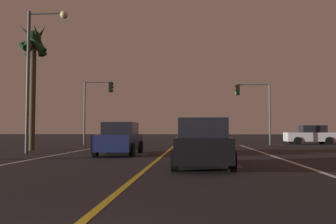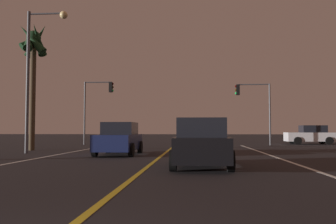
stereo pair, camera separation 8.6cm
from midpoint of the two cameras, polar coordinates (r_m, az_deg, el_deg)
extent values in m
cube|color=silver|center=(13.78, 20.92, -8.12)|extent=(0.16, 33.79, 0.01)
cube|color=silver|center=(15.03, -24.32, -7.60)|extent=(0.16, 33.79, 0.01)
cube|color=gold|center=(13.32, -2.75, -8.49)|extent=(0.16, 33.79, 0.01)
cylinder|color=black|center=(13.95, 1.69, -6.85)|extent=(0.22, 0.68, 0.68)
cylinder|color=black|center=(13.98, 9.13, -6.81)|extent=(0.22, 0.68, 0.68)
cylinder|color=black|center=(11.26, 1.05, -7.81)|extent=(0.22, 0.68, 0.68)
cylinder|color=black|center=(11.30, 10.28, -7.75)|extent=(0.22, 0.68, 0.68)
cube|color=black|center=(12.57, 5.52, -5.82)|extent=(1.80, 4.30, 0.80)
cube|color=black|center=(12.30, 5.53, -2.53)|extent=(1.60, 2.10, 0.64)
cube|color=red|center=(10.47, 2.45, -5.88)|extent=(0.24, 0.08, 0.16)
cube|color=red|center=(10.50, 9.05, -5.84)|extent=(0.24, 0.08, 0.16)
cylinder|color=black|center=(33.37, 20.21, -4.35)|extent=(0.68, 0.22, 0.68)
cylinder|color=black|center=(35.10, 19.41, -4.28)|extent=(0.68, 0.22, 0.68)
cylinder|color=black|center=(34.20, 24.58, -4.23)|extent=(0.68, 0.22, 0.68)
cylinder|color=black|center=(35.90, 23.58, -4.17)|extent=(0.68, 0.22, 0.68)
cube|color=silver|center=(34.61, 21.95, -3.73)|extent=(4.30, 1.80, 0.80)
cube|color=black|center=(34.68, 22.32, -2.53)|extent=(2.10, 1.60, 0.64)
cube|color=red|center=(35.86, 24.86, -3.47)|extent=(0.08, 0.24, 0.16)
cylinder|color=black|center=(17.24, -5.77, -6.07)|extent=(0.22, 0.68, 0.68)
cylinder|color=black|center=(17.64, -11.57, -5.96)|extent=(0.22, 0.68, 0.68)
cylinder|color=black|center=(19.90, -4.40, -5.65)|extent=(0.22, 0.68, 0.68)
cylinder|color=black|center=(20.25, -9.46, -5.57)|extent=(0.22, 0.68, 0.68)
cube|color=navy|center=(18.72, -7.76, -4.83)|extent=(1.80, 4.30, 0.80)
cube|color=black|center=(18.95, -7.58, -2.63)|extent=(1.60, 2.10, 0.64)
cube|color=red|center=(20.67, -4.90, -4.38)|extent=(0.24, 0.08, 0.16)
cube|color=red|center=(20.89, -8.16, -4.34)|extent=(0.24, 0.08, 0.16)
cylinder|color=#4C4C51|center=(31.24, 16.14, -0.36)|extent=(0.14, 0.14, 5.22)
cylinder|color=#4C4C51|center=(31.21, 13.68, 4.33)|extent=(2.66, 0.10, 0.10)
cube|color=black|center=(30.97, 11.26, 3.52)|extent=(0.28, 0.36, 0.90)
sphere|color=#3A0605|center=(30.98, 10.96, 4.08)|extent=(0.20, 0.20, 0.20)
sphere|color=#3C2706|center=(30.95, 10.96, 3.52)|extent=(0.20, 0.20, 0.20)
sphere|color=#19E059|center=(30.91, 10.97, 2.97)|extent=(0.20, 0.20, 0.20)
cylinder|color=#4C4C51|center=(32.07, -13.18, -0.17)|extent=(0.14, 0.14, 5.55)
cylinder|color=#4C4C51|center=(31.98, -11.13, 4.72)|extent=(2.33, 0.10, 0.10)
cube|color=black|center=(31.64, -9.11, 3.96)|extent=(0.28, 0.36, 0.90)
sphere|color=#3A0605|center=(31.64, -8.82, 4.51)|extent=(0.20, 0.20, 0.20)
sphere|color=#3C2706|center=(31.60, -8.82, 3.97)|extent=(0.20, 0.20, 0.20)
sphere|color=#19E059|center=(31.57, -8.83, 3.43)|extent=(0.20, 0.20, 0.20)
cylinder|color=#4C4C51|center=(21.46, -21.54, 4.56)|extent=(0.18, 0.18, 8.02)
cylinder|color=#4C4C51|center=(21.87, -18.88, 14.74)|extent=(2.02, 0.10, 0.10)
sphere|color=#F9D88C|center=(21.47, -16.31, 14.75)|extent=(0.44, 0.44, 0.44)
cylinder|color=#473826|center=(24.22, -20.85, 2.50)|extent=(0.36, 0.36, 6.99)
sphere|color=#19381E|center=(24.84, -20.69, 11.13)|extent=(0.90, 0.90, 0.90)
cone|color=#19381E|center=(24.70, -20.04, 10.85)|extent=(0.65, 1.98, 1.99)
cone|color=#19381E|center=(25.04, -20.27, 10.66)|extent=(1.85, 0.92, 2.28)
cone|color=#19381E|center=(25.08, -20.92, 10.65)|extent=(1.55, 1.53, 1.44)
cone|color=#19381E|center=(24.82, -21.40, 10.80)|extent=(1.29, 2.07, 1.91)
cone|color=#19381E|center=(24.54, -20.99, 10.95)|extent=(1.95, 0.59, 2.08)
camera|label=1|loc=(0.04, -85.66, -0.22)|focal=37.91mm
camera|label=2|loc=(0.04, 94.34, 0.22)|focal=37.91mm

